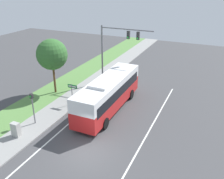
% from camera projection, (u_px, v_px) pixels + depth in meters
% --- Properties ---
extents(ground_plane, '(80.00, 80.00, 0.00)m').
position_uv_depth(ground_plane, '(86.00, 153.00, 19.46)').
color(ground_plane, '#424244').
extents(sidewalk, '(2.80, 80.00, 0.12)m').
position_uv_depth(sidewalk, '(24.00, 133.00, 21.75)').
color(sidewalk, gray).
rests_on(sidewalk, ground_plane).
extents(lane_divider_near, '(0.14, 30.00, 0.01)m').
position_uv_depth(lane_divider_near, '(49.00, 141.00, 20.80)').
color(lane_divider_near, silver).
rests_on(lane_divider_near, ground_plane).
extents(lane_divider_far, '(0.14, 30.00, 0.01)m').
position_uv_depth(lane_divider_far, '(130.00, 166.00, 18.11)').
color(lane_divider_far, silver).
rests_on(lane_divider_far, ground_plane).
extents(bus, '(2.72, 10.83, 3.58)m').
position_uv_depth(bus, '(109.00, 92.00, 25.02)').
color(bus, red).
rests_on(bus, ground_plane).
extents(signal_gantry, '(6.42, 0.41, 7.40)m').
position_uv_depth(signal_gantry, '(116.00, 45.00, 29.45)').
color(signal_gantry, slate).
rests_on(signal_gantry, ground_plane).
extents(pedestrian_signal, '(0.28, 0.34, 3.13)m').
position_uv_depth(pedestrian_signal, '(32.00, 104.00, 22.38)').
color(pedestrian_signal, slate).
rests_on(pedestrian_signal, ground_plane).
extents(street_sign, '(1.12, 0.08, 2.44)m').
position_uv_depth(street_sign, '(72.00, 91.00, 26.01)').
color(street_sign, slate).
rests_on(street_sign, ground_plane).
extents(utility_cabinet, '(0.70, 0.46, 1.26)m').
position_uv_depth(utility_cabinet, '(16.00, 130.00, 21.06)').
color(utility_cabinet, '#A8A8A3').
rests_on(utility_cabinet, sidewalk).
extents(roadside_tree, '(3.46, 3.46, 6.32)m').
position_uv_depth(roadside_tree, '(52.00, 55.00, 27.67)').
color(roadside_tree, brown).
rests_on(roadside_tree, grass_verge).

